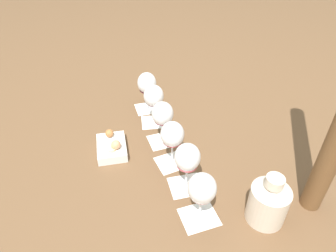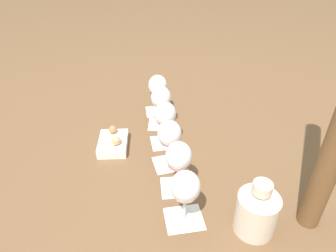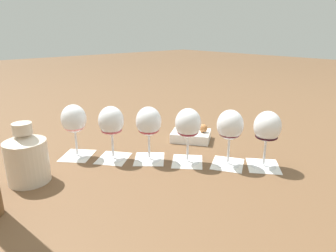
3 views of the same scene
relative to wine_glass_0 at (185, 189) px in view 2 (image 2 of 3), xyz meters
The scene contains 15 objects.
ground_plane 0.33m from the wine_glass_0, 49.34° to the right, with size 8.00×8.00×0.00m, color brown.
tasting_card_0 0.12m from the wine_glass_0, 116.57° to the left, with size 0.14×0.14×0.00m.
tasting_card_1 0.17m from the wine_glass_0, 51.39° to the right, with size 0.14×0.14×0.00m.
tasting_card_2 0.27m from the wine_glass_0, 48.15° to the right, with size 0.14×0.14×0.00m.
tasting_card_3 0.39m from the wine_glass_0, 49.01° to the right, with size 0.14×0.14×0.00m.
tasting_card_4 0.51m from the wine_glass_0, 49.25° to the right, with size 0.14×0.14×0.00m.
tasting_card_5 0.61m from the wine_glass_0, 49.24° to the right, with size 0.14×0.14×0.00m.
wine_glass_0 is the anchor object (origin of this frame).
wine_glass_1 0.13m from the wine_glass_0, 51.39° to the right, with size 0.08×0.08×0.17m.
wine_glass_2 0.24m from the wine_glass_0, 48.15° to the right, with size 0.08×0.08×0.17m.
wine_glass_3 0.37m from the wine_glass_0, 49.01° to the right, with size 0.08×0.08×0.17m.
wine_glass_4 0.49m from the wine_glass_0, 49.25° to the right, with size 0.08×0.08×0.17m.
wine_glass_5 0.60m from the wine_glass_0, 49.24° to the right, with size 0.08×0.08×0.17m.
ceramic_vase 0.20m from the wine_glass_0, 156.66° to the right, with size 0.11×0.11×0.17m.
snack_dish 0.43m from the wine_glass_0, 20.84° to the right, with size 0.17×0.18×0.07m.
Camera 2 is at (-0.46, 0.73, 0.70)m, focal length 32.00 mm.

